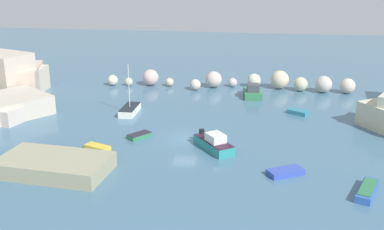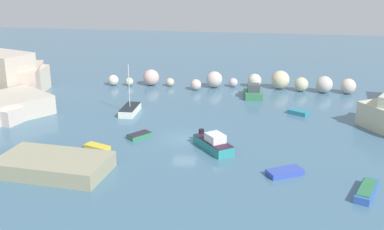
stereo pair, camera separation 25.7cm
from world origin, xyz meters
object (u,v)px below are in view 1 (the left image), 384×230
Objects in this scene: moored_boat_1 at (367,190)px; moored_boat_7 at (253,92)px; stone_dock at (54,165)px; moored_boat_5 at (285,172)px; moored_boat_2 at (130,110)px; moored_boat_6 at (139,135)px; moored_boat_0 at (214,143)px; moored_boat_4 at (298,112)px; moored_boat_3 at (98,147)px.

moored_boat_1 is 0.97× the size of moored_boat_7.
stone_dock is 20.65m from moored_boat_5.
moored_boat_5 is at bearing 50.55° from moored_boat_2.
moored_boat_6 is at bearing 125.26° from moored_boat_5.
stone_dock is at bearing -38.03° from moored_boat_7.
moored_boat_0 reaches higher than moored_boat_4.
moored_boat_2 is 1.40× the size of moored_boat_7.
moored_boat_6 is at bearing 22.00° from moored_boat_2.
moored_boat_1 reaches higher than moored_boat_4.
moored_boat_1 is at bearing -47.82° from moored_boat_4.
moored_boat_2 is 11.83m from moored_boat_3.
moored_boat_0 reaches higher than moored_boat_1.
moored_boat_7 is at bearing 161.31° from moored_boat_4.
moored_boat_4 is 20.60m from moored_boat_6.
stone_dock is 17.75m from moored_boat_2.
moored_boat_4 is (20.79, 2.87, -0.21)m from moored_boat_2.
moored_boat_2 reaches higher than moored_boat_3.
moored_boat_2 is 2.22× the size of moored_boat_4.
moored_boat_0 is 1.20× the size of moored_boat_1.
moored_boat_6 is (5.29, 9.60, -0.48)m from stone_dock.
moored_boat_6 is 0.62× the size of moored_boat_7.
moored_boat_3 is 18.81m from moored_boat_5.
moored_boat_5 is (20.48, 2.62, -0.46)m from stone_dock.
moored_boat_2 reaches higher than moored_boat_6.
moored_boat_0 is at bearing 28.83° from stone_dock.
moored_boat_2 is (-11.59, 10.17, -0.21)m from moored_boat_0.
moored_boat_1 is 1.23× the size of moored_boat_5.
moored_boat_4 reaches higher than moored_boat_5.
moored_boat_0 is at bearing 114.88° from moored_boat_5.
moored_boat_5 reaches higher than moored_boat_3.
stone_dock reaches higher than moored_boat_3.
moored_boat_7 is at bearing -138.58° from moored_boat_1.
moored_boat_3 is (-11.63, -1.66, -0.47)m from moored_boat_0.
moored_boat_6 reaches higher than moored_boat_3.
moored_boat_2 is 8.69m from moored_boat_6.
stone_dock is 2.79× the size of moored_boat_5.
moored_boat_1 is 29.25m from moored_boat_7.
moored_boat_2 is 20.99m from moored_boat_4.
stone_dock is 3.46× the size of moored_boat_4.
moored_boat_2 reaches higher than moored_boat_5.
moored_boat_1 is 1.53× the size of moored_boat_4.
moored_boat_6 is at bearing 61.16° from stone_dock.
moored_boat_4 is (22.77, 20.50, -0.45)m from stone_dock.
moored_boat_2 reaches higher than moored_boat_7.
moored_boat_6 is (3.31, -8.03, -0.23)m from moored_boat_2.
moored_boat_0 is 15.37m from moored_boat_1.
moored_boat_7 is (-9.99, 27.49, 0.35)m from moored_boat_1.
moored_boat_1 is 21.06m from moored_boat_4.
moored_boat_4 is 18.03m from moored_boat_5.
moored_boat_2 is at bearing -104.04° from moored_boat_1.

